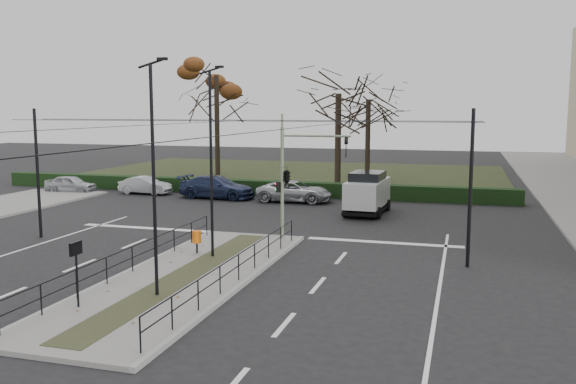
% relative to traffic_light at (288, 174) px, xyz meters
% --- Properties ---
extents(ground, '(140.00, 140.00, 0.00)m').
position_rel_traffic_light_xyz_m(ground, '(-1.76, -4.50, -3.07)').
color(ground, black).
rests_on(ground, ground).
extents(median_island, '(4.40, 15.00, 0.14)m').
position_rel_traffic_light_xyz_m(median_island, '(-1.76, -7.00, -3.00)').
color(median_island, slate).
rests_on(median_island, ground).
extents(park, '(38.00, 26.00, 0.10)m').
position_rel_traffic_light_xyz_m(park, '(-7.76, 27.50, -3.02)').
color(park, black).
rests_on(park, ground).
extents(hedge, '(38.00, 1.00, 1.00)m').
position_rel_traffic_light_xyz_m(hedge, '(-7.76, 14.10, -2.57)').
color(hedge, black).
rests_on(hedge, ground).
extents(median_railing, '(4.14, 13.24, 0.92)m').
position_rel_traffic_light_xyz_m(median_railing, '(-1.76, -7.10, -2.10)').
color(median_railing, black).
rests_on(median_railing, median_island).
extents(catenary, '(20.00, 34.00, 6.00)m').
position_rel_traffic_light_xyz_m(catenary, '(-1.76, -2.88, 0.35)').
color(catenary, black).
rests_on(catenary, ground).
extents(traffic_light, '(3.43, 1.95, 5.04)m').
position_rel_traffic_light_xyz_m(traffic_light, '(0.00, 0.00, 0.00)').
color(traffic_light, slate).
rests_on(traffic_light, median_island).
extents(litter_bin, '(0.36, 0.36, 0.92)m').
position_rel_traffic_light_xyz_m(litter_bin, '(-2.76, -3.86, -2.27)').
color(litter_bin, black).
rests_on(litter_bin, median_island).
extents(info_panel, '(0.11, 0.51, 1.97)m').
position_rel_traffic_light_xyz_m(info_panel, '(-3.27, -11.12, -1.39)').
color(info_panel, black).
rests_on(info_panel, median_island).
extents(streetlamp_median_near, '(0.61, 0.13, 7.35)m').
position_rel_traffic_light_xyz_m(streetlamp_median_near, '(-1.55, -9.44, 0.80)').
color(streetlamp_median_near, black).
rests_on(streetlamp_median_near, median_island).
extents(streetlamp_median_far, '(0.62, 0.13, 7.47)m').
position_rel_traffic_light_xyz_m(streetlamp_median_far, '(-1.90, -4.22, 0.86)').
color(streetlamp_median_far, black).
rests_on(streetlamp_median_far, median_island).
extents(parked_car_first, '(3.78, 1.77, 1.25)m').
position_rel_traffic_light_xyz_m(parked_car_first, '(-19.61, 11.24, -2.45)').
color(parked_car_first, '#A9ADB1').
rests_on(parked_car_first, ground).
extents(parked_car_second, '(3.79, 1.44, 1.23)m').
position_rel_traffic_light_xyz_m(parked_car_second, '(-14.09, 12.10, -2.46)').
color(parked_car_second, '#A9ADB1').
rests_on(parked_car_second, ground).
extents(parked_car_third, '(5.32, 2.43, 1.51)m').
position_rel_traffic_light_xyz_m(parked_car_third, '(-8.42, 11.65, -2.32)').
color(parked_car_third, '#1E2747').
rests_on(parked_car_third, ground).
extents(parked_car_fourth, '(4.93, 2.36, 1.36)m').
position_rel_traffic_light_xyz_m(parked_car_fourth, '(-2.95, 11.56, -2.40)').
color(parked_car_fourth, '#A9ADB1').
rests_on(parked_car_fourth, ground).
extents(white_van, '(2.27, 4.63, 2.42)m').
position_rel_traffic_light_xyz_m(white_van, '(2.29, 8.33, -1.81)').
color(white_van, silver).
rests_on(white_van, ground).
extents(rust_tree, '(7.53, 7.53, 11.63)m').
position_rel_traffic_light_xyz_m(rust_tree, '(-13.85, 24.68, 5.85)').
color(rust_tree, black).
rests_on(rust_tree, park).
extents(bare_tree_center, '(6.55, 6.55, 8.92)m').
position_rel_traffic_light_xyz_m(bare_tree_center, '(-0.61, 26.80, 3.25)').
color(bare_tree_center, black).
rests_on(bare_tree_center, park).
extents(bare_tree_near, '(5.82, 5.82, 9.24)m').
position_rel_traffic_light_xyz_m(bare_tree_near, '(-1.08, 16.23, 3.46)').
color(bare_tree_near, black).
rests_on(bare_tree_near, park).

